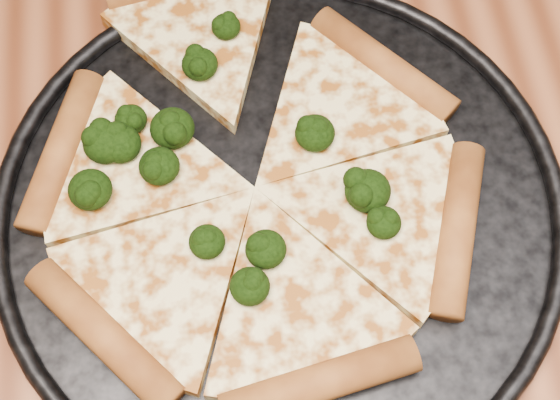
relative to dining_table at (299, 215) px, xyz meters
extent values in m
plane|color=brown|center=(0.00, 0.00, -0.66)|extent=(4.00, 4.00, 0.00)
cube|color=brown|center=(0.00, 0.00, 0.07)|extent=(1.20, 0.90, 0.04)
cylinder|color=black|center=(-0.02, -0.04, 0.09)|extent=(0.37, 0.37, 0.01)
torus|color=black|center=(-0.02, -0.04, 0.10)|extent=(0.38, 0.38, 0.01)
cylinder|color=#A66029|center=(0.07, 0.06, 0.11)|extent=(0.10, 0.11, 0.02)
cylinder|color=#A66029|center=(-0.16, 0.02, 0.11)|extent=(0.06, 0.12, 0.02)
cylinder|color=#A66029|center=(-0.14, -0.11, 0.11)|extent=(0.10, 0.11, 0.02)
cylinder|color=#A66029|center=(-0.01, -0.16, 0.11)|extent=(0.12, 0.04, 0.02)
cylinder|color=#A66029|center=(0.09, -0.07, 0.11)|extent=(0.06, 0.12, 0.02)
ellipsoid|color=black|center=(-0.13, 0.02, 0.12)|extent=(0.03, 0.03, 0.02)
ellipsoid|color=black|center=(-0.14, -0.02, 0.12)|extent=(0.03, 0.03, 0.02)
ellipsoid|color=black|center=(-0.07, -0.06, 0.12)|extent=(0.02, 0.02, 0.02)
ellipsoid|color=black|center=(-0.05, -0.10, 0.12)|extent=(0.03, 0.03, 0.02)
ellipsoid|color=black|center=(-0.04, 0.10, 0.12)|extent=(0.02, 0.02, 0.02)
ellipsoid|color=black|center=(-0.09, 0.02, 0.12)|extent=(0.03, 0.03, 0.02)
ellipsoid|color=black|center=(-0.06, 0.07, 0.12)|extent=(0.03, 0.03, 0.02)
ellipsoid|color=black|center=(0.04, -0.04, 0.12)|extent=(0.03, 0.03, 0.02)
ellipsoid|color=black|center=(-0.12, 0.01, 0.12)|extent=(0.03, 0.03, 0.02)
ellipsoid|color=black|center=(-0.11, 0.03, 0.12)|extent=(0.02, 0.02, 0.02)
ellipsoid|color=black|center=(-0.03, -0.07, 0.12)|extent=(0.03, 0.03, 0.02)
ellipsoid|color=black|center=(0.04, -0.06, 0.12)|extent=(0.02, 0.02, 0.02)
ellipsoid|color=black|center=(-0.10, -0.01, 0.12)|extent=(0.03, 0.03, 0.02)
ellipsoid|color=black|center=(0.01, 0.01, 0.12)|extent=(0.03, 0.03, 0.02)
camera|label=1|loc=(-0.05, -0.26, 0.58)|focal=50.88mm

